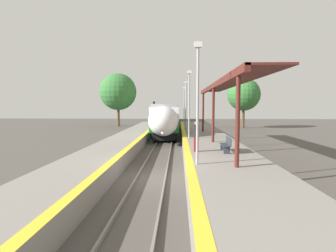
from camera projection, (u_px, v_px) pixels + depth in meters
ground_plane at (151, 179)px, 13.19m from camera, size 120.00×120.00×0.00m
rail_left at (137, 177)px, 13.22m from camera, size 0.08×90.00×0.15m
rail_right at (166, 177)px, 13.16m from camera, size 0.08×90.00×0.15m
train at (171, 114)px, 46.41m from camera, size 2.86×49.21×3.83m
platform_right at (228, 170)px, 13.00m from camera, size 4.23×64.00×0.94m
platform_left at (88, 169)px, 13.29m from camera, size 3.03×64.00×0.94m
platform_bench at (227, 144)px, 15.40m from camera, size 0.44×1.53×0.89m
person_waiting at (196, 136)px, 15.56m from camera, size 0.36×0.24×1.81m
railway_signal at (154, 113)px, 37.76m from camera, size 0.28×0.28×4.28m
lamppost_near at (198, 96)px, 12.00m from camera, size 0.36×0.20×5.61m
lamppost_mid at (189, 100)px, 21.65m from camera, size 0.36×0.20×5.61m
lamppost_far at (186, 102)px, 31.30m from camera, size 0.36×0.20×5.61m
lamppost_farthest at (184, 103)px, 40.95m from camera, size 0.36×0.20×5.61m
station_canopy at (221, 87)px, 19.40m from camera, size 2.02×19.23×4.37m
background_tree_left at (118, 92)px, 46.14m from camera, size 6.47×6.47×9.35m
background_tree_right at (244, 95)px, 42.45m from camera, size 5.29×5.29×8.12m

